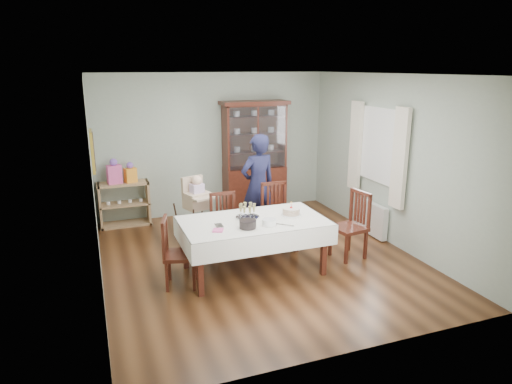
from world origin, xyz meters
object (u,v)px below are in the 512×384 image
gift_bag_orange (130,173)px  champagne_tray (247,214)px  chair_far_right (277,227)px  chair_end_right (349,238)px  china_cabinet (255,156)px  chair_far_left (226,237)px  dining_table (253,246)px  high_chair (198,217)px  chair_end_left (180,266)px  sideboard (125,204)px  woman (258,186)px  birthday_cake (291,212)px  gift_bag_pink (114,172)px

gift_bag_orange → champagne_tray: bearing=-61.7°
chair_far_right → chair_end_right: 1.17m
china_cabinet → chair_far_left: (-1.16, -1.91, -0.84)m
dining_table → high_chair: (-0.48, 1.33, 0.06)m
dining_table → chair_end_left: (-1.05, -0.07, -0.11)m
sideboard → woman: 2.51m
high_chair → birthday_cake: (1.06, -1.30, 0.37)m
chair_end_right → gift_bag_orange: size_ratio=2.76×
chair_end_right → champagne_tray: size_ratio=3.05×
china_cabinet → woman: size_ratio=1.24×
china_cabinet → sideboard: 2.60m
high_chair → chair_far_left: bearing=-84.2°
chair_far_left → birthday_cake: bearing=-41.5°
china_cabinet → gift_bag_orange: bearing=180.0°
dining_table → sideboard: size_ratio=2.23×
chair_far_right → gift_bag_pink: size_ratio=2.24×
chair_end_left → gift_bag_pink: bearing=28.0°
dining_table → birthday_cake: (0.58, 0.03, 0.43)m
chair_end_right → champagne_tray: (-1.57, 0.15, 0.52)m
gift_bag_pink → woman: bearing=-30.3°
dining_table → chair_far_left: chair_far_left is taller
chair_far_right → chair_end_left: bearing=-150.8°
chair_far_left → gift_bag_orange: bearing=122.4°
china_cabinet → chair_end_right: size_ratio=2.15×
sideboard → birthday_cake: 3.38m
dining_table → chair_far_right: bearing=48.7°
chair_far_left → gift_bag_pink: bearing=127.9°
chair_end_left → high_chair: high_chair is taller
dining_table → sideboard: 3.05m
high_chair → birthday_cake: size_ratio=4.05×
dining_table → champagne_tray: size_ratio=6.07×
china_cabinet → gift_bag_orange: 2.36m
chair_end_right → chair_far_right: bearing=-143.9°
chair_far_left → woman: 1.13m
chair_far_left → chair_end_right: 1.86m
chair_far_left → woman: woman is taller
chair_far_right → high_chair: size_ratio=0.89×
chair_far_left → chair_end_left: size_ratio=1.01×
sideboard → chair_far_left: chair_far_left is taller
china_cabinet → sideboard: bearing=179.5°
sideboard → chair_far_right: size_ratio=0.89×
chair_far_left → woman: bearing=39.8°
chair_far_right → champagne_tray: 1.12m
sideboard → gift_bag_orange: 0.58m
high_chair → woman: bearing=-19.6°
chair_end_left → high_chair: bearing=-7.1°
chair_end_left → champagne_tray: champagne_tray is taller
gift_bag_orange → chair_end_right: bearing=-42.2°
sideboard → woman: woman is taller
woman → high_chair: bearing=-11.3°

